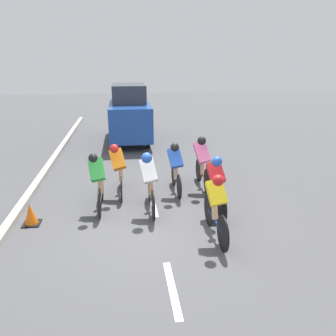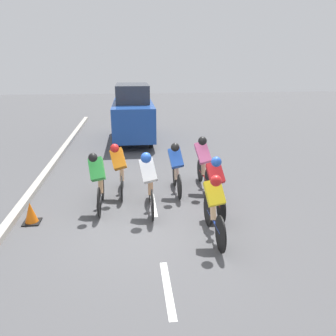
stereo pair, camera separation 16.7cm
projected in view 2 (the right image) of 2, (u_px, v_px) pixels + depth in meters
ground_plane at (156, 220)px, 7.40m from camera, size 60.00×60.00×0.00m
lane_stripe_near at (168, 288)px, 5.17m from camera, size 0.12×1.40×0.01m
lane_stripe_mid at (153, 204)px, 8.19m from camera, size 0.12×1.40×0.01m
lane_stripe_far at (147, 166)px, 11.21m from camera, size 0.12×1.40×0.01m
curb at (20, 208)px, 7.83m from camera, size 0.20×26.00×0.14m
cyclist_white at (149, 180)px, 7.57m from camera, size 0.43×1.75×1.53m
cyclist_yellow at (214, 205)px, 6.40m from camera, size 0.40×1.75×1.45m
cyclist_pink at (203, 161)px, 8.95m from camera, size 0.45×1.72×1.55m
cyclist_red at (215, 183)px, 7.47m from camera, size 0.42×1.75×1.47m
cyclist_blue at (176, 166)px, 8.67m from camera, size 0.41×1.62×1.46m
cyclist_orange at (119, 167)px, 8.58m from camera, size 0.45×1.60×1.46m
cyclist_green at (98, 179)px, 7.73m from camera, size 0.41×1.67×1.48m
support_car at (133, 114)px, 14.42m from camera, size 1.70×4.34×2.45m
traffic_cone at (31, 213)px, 7.20m from camera, size 0.36×0.36×0.49m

